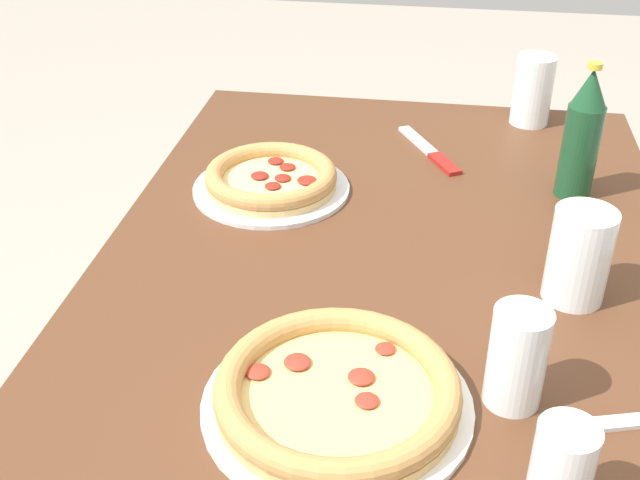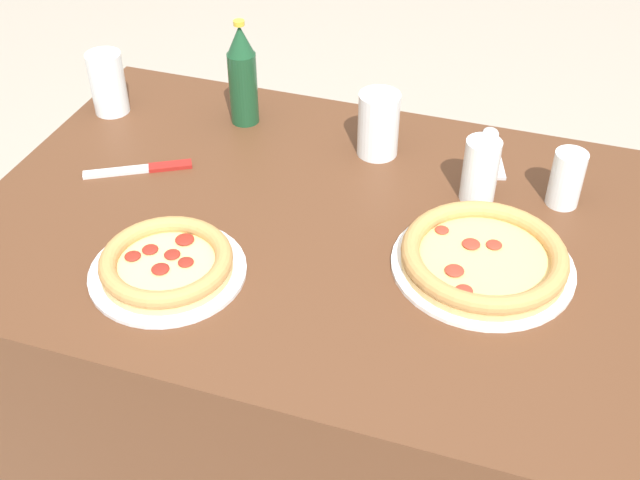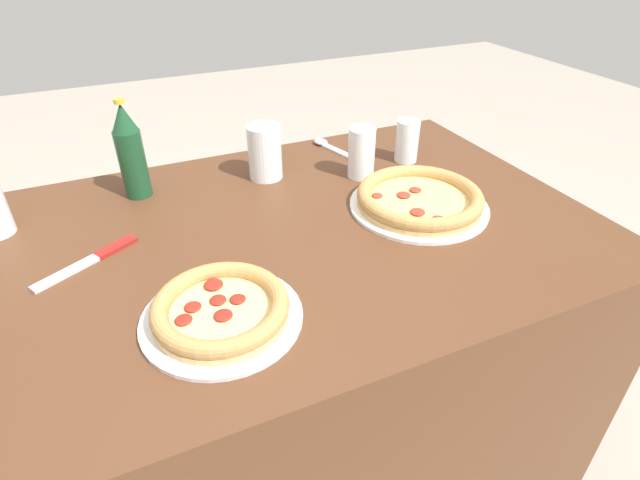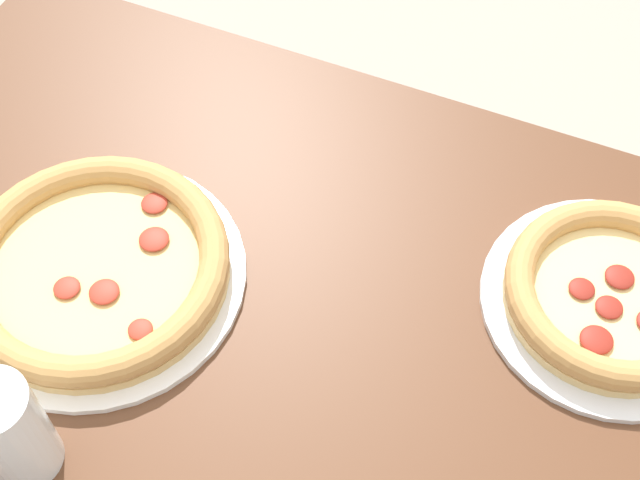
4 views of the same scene
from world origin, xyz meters
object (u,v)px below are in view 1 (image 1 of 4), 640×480
Objects in this scene: pizza_salami at (337,393)px; glass_cola at (532,94)px; knife at (431,152)px; beer_bottle at (582,135)px; glass_orange_juice at (561,474)px; glass_lemonade at (578,260)px; glass_iced_tea at (517,361)px; pizza_veggie at (271,180)px.

glass_cola reaches higher than pizza_salami.
knife is at bearing -6.73° from pizza_salami.
beer_bottle is at bearing -169.83° from glass_cola.
glass_cola is 0.98m from glass_orange_juice.
glass_iced_tea is at bearing 157.27° from glass_lemonade.
glass_iced_tea reaches higher than knife.
knife is (0.69, -0.08, -0.02)m from pizza_salami.
pizza_veggie is at bearing 125.30° from knife.
beer_bottle is (0.30, -0.03, 0.05)m from glass_lemonade.
glass_orange_juice is 0.16m from glass_iced_tea.
pizza_salami is 0.53m from pizza_veggie.
beer_bottle is at bearing -6.15° from glass_lemonade.
glass_iced_tea is at bearing 174.98° from glass_cola.
glass_cola is at bearing -5.02° from glass_iced_tea.
glass_cola is 1.09× the size of glass_iced_tea.
pizza_veggie is 1.35× the size of knife.
glass_orange_juice is 0.88× the size of glass_iced_tea.
pizza_veggie is 0.74m from glass_orange_juice.
glass_orange_juice is at bearing -167.55° from glass_iced_tea.
glass_cola is 0.59× the size of beer_bottle.
glass_lemonade is (-0.60, -0.02, -0.00)m from glass_cola.
glass_lemonade is at bearing -8.80° from glass_orange_juice.
pizza_salami is 1.58× the size of knife.
glass_cola reaches higher than glass_orange_juice.
pizza_veggie is 0.52m from beer_bottle.
glass_cola is at bearing -47.01° from knife.
beer_bottle is (0.57, -0.32, 0.09)m from pizza_salami.
glass_cola is (0.36, -0.45, 0.04)m from pizza_veggie.
knife is (0.12, 0.24, -0.11)m from beer_bottle.
glass_cola reaches higher than glass_lemonade.
pizza_veggie is 0.58m from glass_cola.
glass_lemonade is at bearing -22.73° from glass_iced_tea.
beer_bottle reaches higher than glass_cola.
glass_iced_tea is (-0.22, 0.09, -0.00)m from glass_lemonade.
glass_cola is at bearing 1.92° from glass_lemonade.
pizza_veggie is at bearing 39.56° from glass_iced_tea.
pizza_veggie is 2.42× the size of glass_orange_juice.
beer_bottle reaches higher than pizza_veggie.
pizza_salami is 0.69m from knife.
glass_iced_tea is (0.04, -0.20, 0.04)m from pizza_salami.
glass_iced_tea is (0.15, 0.03, 0.01)m from glass_orange_juice.
glass_iced_tea is at bearing -169.80° from knife.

